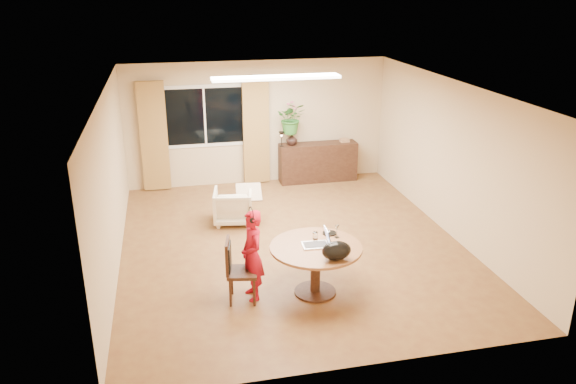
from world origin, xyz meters
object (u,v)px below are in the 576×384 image
object	(u,v)px
dining_table	(316,256)
armchair	(233,206)
sideboard	(318,162)
dining_chair	(242,271)
child	(252,255)

from	to	relation	value
dining_table	armchair	bearing A→B (deg)	106.50
armchair	sideboard	bearing A→B (deg)	-128.90
dining_table	sideboard	bearing A→B (deg)	74.27
dining_table	dining_chair	xyz separation A→B (m)	(-1.01, 0.03, -0.12)
sideboard	child	bearing A→B (deg)	-115.57
dining_table	child	bearing A→B (deg)	174.79
dining_table	sideboard	world-z (taller)	sideboard
dining_chair	child	distance (m)	0.24
armchair	sideboard	world-z (taller)	sideboard
dining_table	child	distance (m)	0.87
armchair	child	bearing A→B (deg)	97.73
armchair	sideboard	size ratio (longest dim) A/B	0.41
armchair	dining_table	bearing A→B (deg)	115.63
child	armchair	world-z (taller)	child
dining_table	armchair	xyz separation A→B (m)	(-0.80, 2.71, -0.25)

